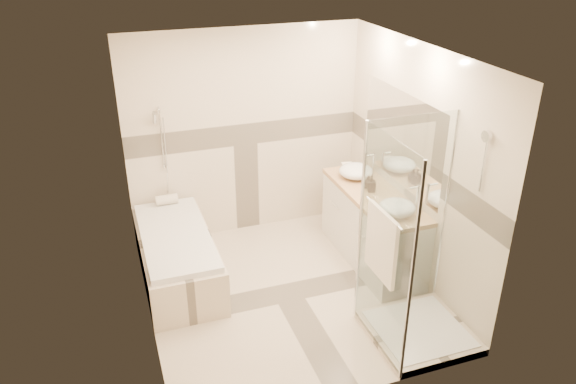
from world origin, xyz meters
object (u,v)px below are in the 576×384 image
object	(u,v)px
vessel_sink_far	(397,208)
amenity_bottle_a	(372,184)
shower_enclosure	(408,289)
amenity_bottle_b	(368,182)
vanity	(372,227)
vessel_sink_near	(356,171)
bathtub	(177,254)

from	to	relation	value
vessel_sink_far	amenity_bottle_a	world-z (taller)	amenity_bottle_a
shower_enclosure	amenity_bottle_b	size ratio (longest dim) A/B	13.65
shower_enclosure	amenity_bottle_a	xyz separation A→B (m)	(0.27, 1.32, 0.44)
vanity	amenity_bottle_a	xyz separation A→B (m)	(-0.02, 0.05, 0.52)
vessel_sink_near	vessel_sink_far	bearing A→B (deg)	-90.00
shower_enclosure	amenity_bottle_b	bearing A→B (deg)	79.01
vessel_sink_far	amenity_bottle_b	xyz separation A→B (m)	(0.00, 0.65, -0.00)
bathtub	shower_enclosure	bearing A→B (deg)	-41.10
vessel_sink_near	amenity_bottle_a	distance (m)	0.40
shower_enclosure	vessel_sink_near	xyz separation A→B (m)	(0.27, 1.72, 0.42)
bathtub	vessel_sink_far	world-z (taller)	vessel_sink_far
bathtub	amenity_bottle_a	distance (m)	2.24
bathtub	shower_enclosure	distance (m)	2.47
vanity	vessel_sink_near	bearing A→B (deg)	92.54
amenity_bottle_a	amenity_bottle_b	bearing A→B (deg)	90.00
bathtub	shower_enclosure	size ratio (longest dim) A/B	0.83
vessel_sink_near	shower_enclosure	bearing A→B (deg)	-99.01
shower_enclosure	amenity_bottle_b	distance (m)	1.49
bathtub	amenity_bottle_b	xyz separation A→B (m)	(2.13, -0.22, 0.62)
amenity_bottle_a	amenity_bottle_b	distance (m)	0.08
bathtub	vanity	distance (m)	2.18
bathtub	vanity	world-z (taller)	vanity
shower_enclosure	vanity	bearing A→B (deg)	77.03
vessel_sink_near	vessel_sink_far	size ratio (longest dim) A/B	1.04
bathtub	vanity	xyz separation A→B (m)	(2.15, -0.35, 0.12)
vessel_sink_near	vessel_sink_far	xyz separation A→B (m)	(0.00, -0.96, -0.00)
bathtub	vessel_sink_near	bearing A→B (deg)	2.68
vanity	amenity_bottle_b	xyz separation A→B (m)	(-0.02, 0.13, 0.50)
vanity	shower_enclosure	size ratio (longest dim) A/B	0.79
bathtub	shower_enclosure	xyz separation A→B (m)	(1.86, -1.62, 0.20)
vanity	vessel_sink_far	xyz separation A→B (m)	(-0.02, -0.51, 0.50)
shower_enclosure	amenity_bottle_a	bearing A→B (deg)	78.36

